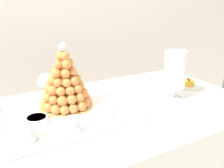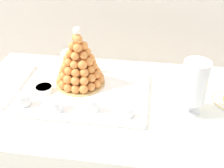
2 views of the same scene
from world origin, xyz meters
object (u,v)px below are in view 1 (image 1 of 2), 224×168
at_px(macaron_goblet, 175,71).
at_px(croquembouche, 65,83).
at_px(serving_tray, 79,113).
at_px(dessert_cup_mid_left, 73,125).
at_px(fruit_tart_plate, 187,84).
at_px(dessert_cup_centre, 108,113).
at_px(dessert_cup_mid_right, 140,108).
at_px(wine_glass, 46,82).
at_px(creme_brulee_ramekin, 37,119).
at_px(dessert_cup_left, 28,133).

bearing_deg(macaron_goblet, croquembouche, 164.49).
xyz_separation_m(serving_tray, macaron_goblet, (0.51, -0.06, 0.15)).
height_order(dessert_cup_mid_left, fruit_tart_plate, dessert_cup_mid_left).
bearing_deg(croquembouche, macaron_goblet, -15.51).
relative_size(dessert_cup_centre, dessert_cup_mid_right, 1.16).
relative_size(serving_tray, wine_glass, 3.79).
bearing_deg(serving_tray, fruit_tart_plate, 3.63).
height_order(creme_brulee_ramekin, fruit_tart_plate, fruit_tart_plate).
relative_size(macaron_goblet, fruit_tart_plate, 1.30).
distance_m(croquembouche, macaron_goblet, 0.56).
distance_m(creme_brulee_ramekin, wine_glass, 0.20).
distance_m(croquembouche, dessert_cup_centre, 0.26).
height_order(dessert_cup_mid_right, creme_brulee_ramekin, dessert_cup_mid_right).
height_order(dessert_cup_left, fruit_tart_plate, dessert_cup_left).
bearing_deg(dessert_cup_left, macaron_goblet, 4.79).
distance_m(dessert_cup_mid_left, dessert_cup_mid_right, 0.32).
xyz_separation_m(macaron_goblet, wine_glass, (-0.61, 0.21, -0.02)).
bearing_deg(wine_glass, dessert_cup_mid_left, -84.95).
height_order(croquembouche, dessert_cup_left, croquembouche).
height_order(dessert_cup_centre, dessert_cup_mid_right, dessert_cup_centre).
bearing_deg(croquembouche, dessert_cup_mid_right, -40.31).
relative_size(croquembouche, fruit_tart_plate, 1.58).
distance_m(dessert_cup_mid_right, macaron_goblet, 0.31).
xyz_separation_m(serving_tray, fruit_tart_plate, (0.72, 0.05, 0.01)).
xyz_separation_m(croquembouche, dessert_cup_mid_left, (-0.05, -0.23, -0.09)).
distance_m(dessert_cup_left, dessert_cup_mid_right, 0.48).
height_order(croquembouche, dessert_cup_centre, croquembouche).
xyz_separation_m(croquembouche, wine_glass, (-0.08, 0.06, 0.00)).
bearing_deg(dessert_cup_mid_right, dessert_cup_centre, 174.53).
bearing_deg(dessert_cup_mid_left, creme_brulee_ramekin, 129.62).
xyz_separation_m(dessert_cup_mid_left, creme_brulee_ramekin, (-0.11, 0.13, -0.01)).
xyz_separation_m(croquembouche, creme_brulee_ramekin, (-0.16, -0.10, -0.10)).
height_order(serving_tray, macaron_goblet, macaron_goblet).
height_order(croquembouche, dessert_cup_mid_left, croquembouche).
bearing_deg(serving_tray, croquembouche, 106.09).
distance_m(dessert_cup_left, dessert_cup_mid_left, 0.17).
relative_size(dessert_cup_centre, creme_brulee_ramekin, 0.67).
height_order(dessert_cup_mid_left, dessert_cup_centre, dessert_cup_centre).
bearing_deg(dessert_cup_centre, dessert_cup_left, -179.99).
bearing_deg(fruit_tart_plate, dessert_cup_mid_right, -159.15).
bearing_deg(dessert_cup_mid_left, dessert_cup_centre, 6.16).
relative_size(dessert_cup_mid_right, fruit_tart_plate, 0.26).
bearing_deg(croquembouche, serving_tray, -73.91).
height_order(dessert_cup_left, dessert_cup_mid_left, dessert_cup_left).
distance_m(croquembouche, fruit_tart_plate, 0.76).
bearing_deg(fruit_tart_plate, macaron_goblet, -153.39).
relative_size(dessert_cup_mid_left, dessert_cup_centre, 1.03).
xyz_separation_m(croquembouche, fruit_tart_plate, (0.75, -0.04, -0.11)).
bearing_deg(creme_brulee_ramekin, croquembouche, 31.04).
xyz_separation_m(serving_tray, dessert_cup_mid_left, (-0.08, -0.14, 0.03)).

